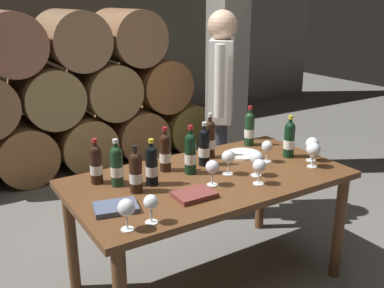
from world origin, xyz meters
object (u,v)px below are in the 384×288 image
(dining_table, at_px, (209,190))
(wine_bottle_2, at_px, (165,152))
(wine_bottle_5, at_px, (210,139))
(wine_bottle_9, at_px, (204,147))
(wine_bottle_1, at_px, (152,165))
(wine_bottle_4, at_px, (96,164))
(wine_bottle_0, at_px, (191,153))
(wine_glass_2, at_px, (151,203))
(sommelier_presenting, at_px, (221,97))
(leather_ledger, at_px, (116,207))
(wine_bottle_7, at_px, (249,128))
(wine_glass_4, at_px, (257,159))
(wine_bottle_3, at_px, (136,172))
(tasting_notebook, at_px, (194,195))
(wine_glass_0, at_px, (267,147))
(serving_plate, at_px, (244,154))
(wine_bottle_6, at_px, (117,166))
(wine_glass_7, at_px, (212,168))
(wine_bottle_8, at_px, (289,139))
(wine_glass_5, at_px, (259,167))
(wine_glass_8, at_px, (313,150))
(wine_glass_1, at_px, (228,158))
(wine_glass_6, at_px, (312,144))
(wine_glass_3, at_px, (126,208))

(dining_table, bearing_deg, wine_bottle_2, 129.83)
(wine_bottle_5, relative_size, wine_bottle_9, 1.08)
(wine_bottle_1, relative_size, wine_bottle_4, 1.03)
(wine_bottle_0, xyz_separation_m, wine_glass_2, (-0.50, -0.44, -0.03))
(wine_bottle_0, bearing_deg, sommelier_presenting, 43.29)
(leather_ledger, bearing_deg, wine_glass_2, -53.67)
(wine_bottle_1, xyz_separation_m, wine_glass_2, (-0.21, -0.41, -0.02))
(wine_bottle_7, height_order, leather_ledger, wine_bottle_7)
(wine_bottle_2, xyz_separation_m, wine_glass_4, (0.43, -0.37, -0.01))
(wine_bottle_3, height_order, sommelier_presenting, sommelier_presenting)
(wine_bottle_4, bearing_deg, tasting_notebook, -50.87)
(wine_bottle_7, xyz_separation_m, wine_bottle_9, (-0.51, -0.17, -0.00))
(wine_glass_0, height_order, serving_plate, wine_glass_0)
(wine_bottle_6, bearing_deg, sommelier_presenting, 26.96)
(wine_bottle_5, height_order, wine_bottle_9, wine_bottle_5)
(dining_table, bearing_deg, tasting_notebook, -139.43)
(wine_bottle_4, xyz_separation_m, wine_glass_7, (0.55, -0.39, -0.01))
(wine_bottle_0, distance_m, leather_ledger, 0.64)
(wine_glass_0, bearing_deg, dining_table, 179.80)
(tasting_notebook, bearing_deg, wine_glass_4, 7.07)
(wine_bottle_9, xyz_separation_m, wine_glass_2, (-0.65, -0.52, -0.02))
(wine_bottle_8, bearing_deg, wine_glass_5, -152.08)
(wine_bottle_9, bearing_deg, wine_bottle_1, -166.10)
(sommelier_presenting, bearing_deg, tasting_notebook, -131.88)
(wine_glass_8, bearing_deg, wine_bottle_7, 96.36)
(wine_glass_4, bearing_deg, wine_glass_2, -166.62)
(dining_table, distance_m, wine_bottle_5, 0.40)
(wine_bottle_8, distance_m, wine_glass_1, 0.54)
(wine_bottle_3, relative_size, wine_glass_6, 1.67)
(wine_glass_4, bearing_deg, wine_glass_1, 140.07)
(wine_glass_2, distance_m, wine_glass_7, 0.55)
(wine_glass_4, bearing_deg, wine_bottle_4, 154.54)
(wine_bottle_4, xyz_separation_m, sommelier_presenting, (1.24, 0.49, 0.16))
(wine_bottle_9, bearing_deg, wine_glass_4, -62.57)
(wine_bottle_1, bearing_deg, wine_glass_8, -16.28)
(wine_bottle_6, xyz_separation_m, wine_glass_3, (-0.17, -0.51, -0.01))
(wine_glass_2, bearing_deg, wine_glass_1, 24.07)
(wine_glass_1, xyz_separation_m, tasting_notebook, (-0.35, -0.17, -0.10))
(wine_glass_0, xyz_separation_m, sommelier_presenting, (0.16, 0.75, 0.18))
(wine_bottle_4, relative_size, wine_bottle_5, 0.87)
(wine_bottle_2, height_order, wine_bottle_8, wine_bottle_8)
(wine_glass_3, xyz_separation_m, serving_plate, (1.11, 0.53, -0.10))
(dining_table, xyz_separation_m, wine_glass_3, (-0.70, -0.34, 0.20))
(wine_bottle_8, bearing_deg, wine_bottle_2, 165.21)
(wine_bottle_3, relative_size, wine_bottle_9, 0.95)
(wine_bottle_1, xyz_separation_m, wine_glass_8, (1.00, -0.29, -0.01))
(wine_bottle_2, xyz_separation_m, tasting_notebook, (-0.05, -0.42, -0.11))
(wine_glass_0, bearing_deg, wine_bottle_8, 0.30)
(wine_bottle_7, bearing_deg, wine_bottle_4, -176.31)
(wine_bottle_5, bearing_deg, wine_glass_6, -37.64)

